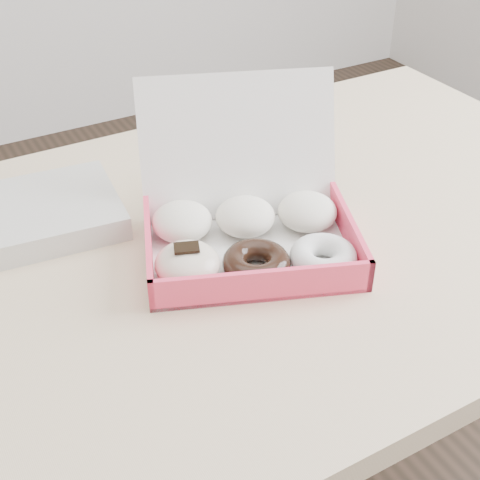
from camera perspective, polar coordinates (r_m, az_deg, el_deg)
table at (r=1.06m, az=3.01°, el=-2.05°), size 1.20×0.80×0.75m
donut_box at (r=0.94m, az=0.57°, el=1.09°), size 0.37×0.36×0.21m
newspapers at (r=1.04m, az=-16.82°, el=2.10°), size 0.25×0.21×0.04m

